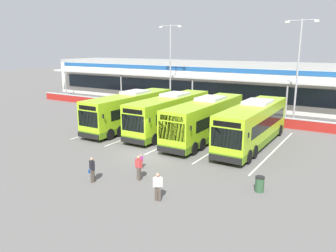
# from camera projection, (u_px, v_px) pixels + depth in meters

# --- Properties ---
(ground_plane) EXTENTS (200.00, 200.00, 0.00)m
(ground_plane) POSITION_uv_depth(u_px,v_px,m) (148.00, 153.00, 26.65)
(ground_plane) COLOR #605E5B
(terminal_building) EXTENTS (70.00, 13.00, 6.00)m
(terminal_building) POSITION_uv_depth(u_px,v_px,m) (255.00, 84.00, 48.21)
(terminal_building) COLOR beige
(terminal_building) RESTS_ON ground
(red_barrier_wall) EXTENTS (60.00, 0.40, 1.10)m
(red_barrier_wall) POSITION_uv_depth(u_px,v_px,m) (220.00, 115.00, 38.52)
(red_barrier_wall) COLOR maroon
(red_barrier_wall) RESTS_ON ground
(coach_bus_leftmost) EXTENTS (2.99, 12.16, 3.78)m
(coach_bus_leftmost) POSITION_uv_depth(u_px,v_px,m) (130.00, 111.00, 34.40)
(coach_bus_leftmost) COLOR #9ED11E
(coach_bus_leftmost) RESTS_ON ground
(coach_bus_left_centre) EXTENTS (2.99, 12.16, 3.78)m
(coach_bus_left_centre) POSITION_uv_depth(u_px,v_px,m) (170.00, 114.00, 32.81)
(coach_bus_left_centre) COLOR #9ED11E
(coach_bus_left_centre) RESTS_ON ground
(coach_bus_centre) EXTENTS (2.99, 12.16, 3.78)m
(coach_bus_centre) POSITION_uv_depth(u_px,v_px,m) (206.00, 120.00, 30.21)
(coach_bus_centre) COLOR #9ED11E
(coach_bus_centre) RESTS_ON ground
(coach_bus_right_centre) EXTENTS (2.99, 12.16, 3.78)m
(coach_bus_right_centre) POSITION_uv_depth(u_px,v_px,m) (253.00, 125.00, 28.26)
(coach_bus_right_centre) COLOR #9ED11E
(coach_bus_right_centre) RESTS_ON ground
(bay_stripe_far_west) EXTENTS (0.14, 13.00, 0.01)m
(bay_stripe_far_west) POSITION_uv_depth(u_px,v_px,m) (116.00, 125.00, 35.91)
(bay_stripe_far_west) COLOR silver
(bay_stripe_far_west) RESTS_ON ground
(bay_stripe_west) EXTENTS (0.14, 13.00, 0.01)m
(bay_stripe_west) POSITION_uv_depth(u_px,v_px,m) (148.00, 130.00, 33.76)
(bay_stripe_west) COLOR silver
(bay_stripe_west) RESTS_ON ground
(bay_stripe_mid_west) EXTENTS (0.14, 13.00, 0.01)m
(bay_stripe_mid_west) POSITION_uv_depth(u_px,v_px,m) (185.00, 136.00, 31.61)
(bay_stripe_mid_west) COLOR silver
(bay_stripe_mid_west) RESTS_ON ground
(bay_stripe_centre) EXTENTS (0.14, 13.00, 0.01)m
(bay_stripe_centre) POSITION_uv_depth(u_px,v_px,m) (226.00, 143.00, 29.47)
(bay_stripe_centre) COLOR silver
(bay_stripe_centre) RESTS_ON ground
(bay_stripe_mid_east) EXTENTS (0.14, 13.00, 0.01)m
(bay_stripe_mid_east) POSITION_uv_depth(u_px,v_px,m) (274.00, 150.00, 27.32)
(bay_stripe_mid_east) COLOR silver
(bay_stripe_mid_east) RESTS_ON ground
(pedestrian_with_handbag) EXTENTS (0.64, 0.46, 1.62)m
(pedestrian_with_handbag) POSITION_uv_depth(u_px,v_px,m) (92.00, 169.00, 20.78)
(pedestrian_with_handbag) COLOR #4C4238
(pedestrian_with_handbag) RESTS_ON ground
(pedestrian_in_dark_coat) EXTENTS (0.48, 0.41, 1.62)m
(pedestrian_in_dark_coat) POSITION_uv_depth(u_px,v_px,m) (158.00, 186.00, 18.21)
(pedestrian_in_dark_coat) COLOR #4C4238
(pedestrian_in_dark_coat) RESTS_ON ground
(pedestrian_child) EXTENTS (0.28, 0.27, 1.00)m
(pedestrian_child) POSITION_uv_depth(u_px,v_px,m) (141.00, 161.00, 23.18)
(pedestrian_child) COLOR #4C4238
(pedestrian_child) RESTS_ON ground
(pedestrian_near_bin) EXTENTS (0.53, 0.30, 1.62)m
(pedestrian_near_bin) POSITION_uv_depth(u_px,v_px,m) (139.00, 167.00, 21.09)
(pedestrian_near_bin) COLOR #4C4238
(pedestrian_near_bin) RESTS_ON ground
(lamp_post_west) EXTENTS (3.24, 0.28, 11.00)m
(lamp_post_west) POSITION_uv_depth(u_px,v_px,m) (170.00, 62.00, 43.82)
(lamp_post_west) COLOR #9E9EA3
(lamp_post_west) RESTS_ON ground
(lamp_post_centre) EXTENTS (3.24, 0.28, 11.00)m
(lamp_post_centre) POSITION_uv_depth(u_px,v_px,m) (298.00, 66.00, 34.70)
(lamp_post_centre) COLOR #9E9EA3
(lamp_post_centre) RESTS_ON ground
(litter_bin) EXTENTS (0.54, 0.54, 0.93)m
(litter_bin) POSITION_uv_depth(u_px,v_px,m) (260.00, 184.00, 19.45)
(litter_bin) COLOR #2D5133
(litter_bin) RESTS_ON ground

